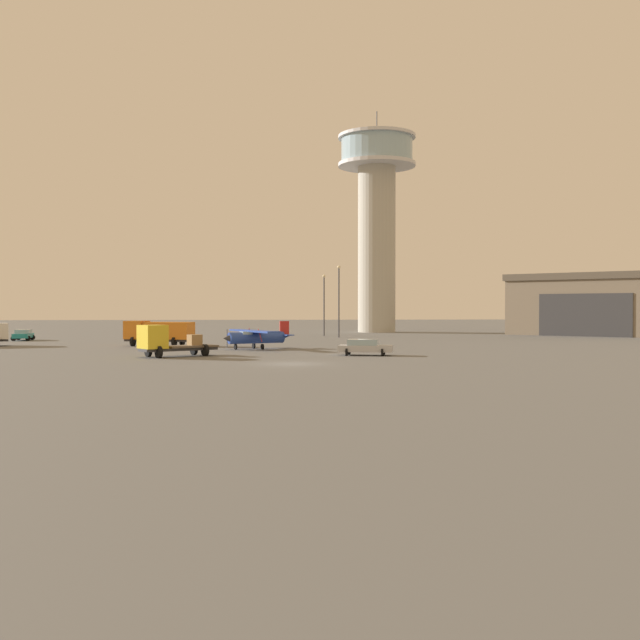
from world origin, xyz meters
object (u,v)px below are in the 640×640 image
light_post_west (324,299)px  airplane_blue (257,336)px  car_teal (23,334)px  truck_box_orange (159,332)px  car_silver (365,347)px  light_post_east (339,295)px  control_tower (377,209)px  truck_flatbed_yellow (166,341)px

light_post_west → airplane_blue: bearing=-106.3°
car_teal → truck_box_orange: bearing=44.9°
car_silver → car_teal: 50.15m
car_silver → light_post_east: 39.03m
truck_box_orange → light_post_west: light_post_west is taller
control_tower → car_teal: size_ratio=8.19×
car_silver → light_post_west: size_ratio=0.55×
truck_box_orange → car_teal: (-18.63, 15.25, -0.79)m
airplane_blue → light_post_east: bearing=-136.4°
control_tower → truck_box_orange: (-30.50, -42.30, -19.03)m
truck_flatbed_yellow → car_teal: truck_flatbed_yellow is taller
truck_box_orange → light_post_west: 33.74m
car_silver → truck_flatbed_yellow: bearing=-163.6°
control_tower → light_post_east: control_tower is taller
airplane_blue → car_silver: size_ratio=1.83×
control_tower → car_teal: 59.48m
truck_flatbed_yellow → control_tower: bearing=-147.0°
airplane_blue → light_post_west: 35.16m
truck_flatbed_yellow → light_post_east: light_post_east is taller
control_tower → light_post_west: 24.10m
airplane_blue → truck_flatbed_yellow: 13.46m
car_silver → control_tower: bearing=94.0°
airplane_blue → control_tower: bearing=-136.7°
truck_flatbed_yellow → light_post_west: bearing=-143.5°
truck_flatbed_yellow → car_teal: (-21.47, 33.17, -0.54)m
airplane_blue → truck_box_orange: (-10.36, 6.75, 0.26)m
light_post_east → car_teal: bearing=-171.5°
car_silver → airplane_blue: bearing=145.1°
light_post_east → light_post_west: bearing=105.5°
car_silver → light_post_east: size_ratio=0.49×
car_teal → light_post_west: bearing=100.7°
truck_flatbed_yellow → light_post_east: (18.88, 39.19, 4.53)m
control_tower → airplane_blue: control_tower is taller
airplane_blue → light_post_west: light_post_west is taller
car_silver → light_post_west: 44.38m
car_silver → truck_box_orange: bearing=152.8°
truck_box_orange → truck_flatbed_yellow: truck_box_orange is taller
car_silver → light_post_east: bearing=101.2°
airplane_blue → light_post_east: light_post_east is taller
control_tower → truck_box_orange: bearing=-125.8°
truck_box_orange → truck_flatbed_yellow: (2.84, -17.92, -0.25)m
control_tower → light_post_west: size_ratio=4.13×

